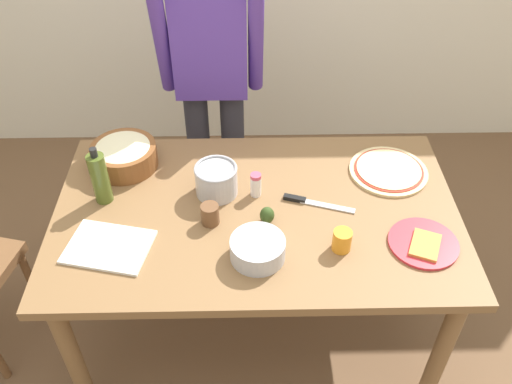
% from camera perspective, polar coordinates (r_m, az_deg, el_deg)
% --- Properties ---
extents(ground, '(8.00, 8.00, 0.00)m').
position_cam_1_polar(ground, '(2.75, 0.02, -13.40)').
color(ground, brown).
extents(dining_table, '(1.60, 0.96, 0.76)m').
position_cam_1_polar(dining_table, '(2.23, 0.03, -3.56)').
color(dining_table, brown).
rests_on(dining_table, ground).
extents(person_cook, '(0.49, 0.25, 1.62)m').
position_cam_1_polar(person_cook, '(2.67, -4.65, 12.19)').
color(person_cook, '#2D2D38').
rests_on(person_cook, ground).
extents(pizza_raw_on_board, '(0.33, 0.33, 0.02)m').
position_cam_1_polar(pizza_raw_on_board, '(2.40, 13.63, 2.19)').
color(pizza_raw_on_board, beige).
rests_on(pizza_raw_on_board, dining_table).
extents(plate_with_slice, '(0.26, 0.26, 0.02)m').
position_cam_1_polar(plate_with_slice, '(2.12, 17.06, -5.14)').
color(plate_with_slice, red).
rests_on(plate_with_slice, dining_table).
extents(popcorn_bowl, '(0.28, 0.28, 0.11)m').
position_cam_1_polar(popcorn_bowl, '(2.41, -13.60, 3.86)').
color(popcorn_bowl, brown).
rests_on(popcorn_bowl, dining_table).
extents(mixing_bowl_steel, '(0.20, 0.20, 0.08)m').
position_cam_1_polar(mixing_bowl_steel, '(1.97, 0.12, -5.95)').
color(mixing_bowl_steel, '#B7B7BC').
rests_on(mixing_bowl_steel, dining_table).
extents(olive_oil_bottle, '(0.07, 0.07, 0.26)m').
position_cam_1_polar(olive_oil_bottle, '(2.22, -15.96, 1.42)').
color(olive_oil_bottle, '#47561E').
rests_on(olive_oil_bottle, dining_table).
extents(steel_pot, '(0.17, 0.17, 0.13)m').
position_cam_1_polar(steel_pot, '(2.21, -4.16, 1.27)').
color(steel_pot, '#B7B7BC').
rests_on(steel_pot, dining_table).
extents(cup_orange, '(0.07, 0.07, 0.08)m').
position_cam_1_polar(cup_orange, '(2.02, 8.94, -5.00)').
color(cup_orange, orange).
rests_on(cup_orange, dining_table).
extents(cup_small_brown, '(0.07, 0.07, 0.08)m').
position_cam_1_polar(cup_small_brown, '(2.09, -4.81, -2.32)').
color(cup_small_brown, brown).
rests_on(cup_small_brown, dining_table).
extents(salt_shaker, '(0.04, 0.04, 0.11)m').
position_cam_1_polar(salt_shaker, '(2.20, 0.07, 0.77)').
color(salt_shaker, white).
rests_on(salt_shaker, dining_table).
extents(cutting_board_white, '(0.34, 0.28, 0.01)m').
position_cam_1_polar(cutting_board_white, '(2.09, -15.08, -5.53)').
color(cutting_board_white, white).
rests_on(cutting_board_white, dining_table).
extents(chef_knife, '(0.28, 0.11, 0.02)m').
position_cam_1_polar(chef_knife, '(2.20, 5.64, -1.04)').
color(chef_knife, silver).
rests_on(chef_knife, dining_table).
extents(avocado, '(0.06, 0.06, 0.07)m').
position_cam_1_polar(avocado, '(2.09, 1.16, -2.42)').
color(avocado, '#2D4219').
rests_on(avocado, dining_table).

